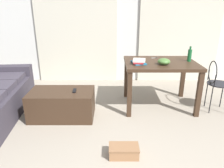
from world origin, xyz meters
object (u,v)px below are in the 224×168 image
at_px(coffee_table, 61,104).
at_px(bowl, 163,61).
at_px(scissors, 154,58).
at_px(tv_remote_primary, 74,91).
at_px(wire_chair, 215,80).
at_px(bottle_near, 189,55).
at_px(book_stack, 138,61).
at_px(craft_table, 159,68).
at_px(shoebox, 123,151).

xyz_separation_m(coffee_table, bowl, (1.59, 0.23, 0.62)).
relative_size(scissors, tv_remote_primary, 0.78).
bearing_deg(bowl, wire_chair, 0.15).
relative_size(bottle_near, book_stack, 0.79).
height_order(craft_table, tv_remote_primary, craft_table).
relative_size(coffee_table, bowl, 4.97).
height_order(coffee_table, bowl, bowl).
height_order(wire_chair, bowl, bowl).
height_order(craft_table, bottle_near, bottle_near).
distance_m(craft_table, book_stack, 0.41).
bearing_deg(bottle_near, shoebox, -129.13).
xyz_separation_m(craft_table, shoebox, (-0.67, -1.37, -0.61)).
relative_size(craft_table, shoebox, 3.35).
height_order(wire_chair, tv_remote_primary, wire_chair).
relative_size(craft_table, wire_chair, 1.38).
bearing_deg(tv_remote_primary, bottle_near, 9.22).
distance_m(wire_chair, book_stack, 1.28).
bearing_deg(wire_chair, tv_remote_primary, -174.16).
bearing_deg(tv_remote_primary, shoebox, -57.69).
distance_m(coffee_table, tv_remote_primary, 0.30).
bearing_deg(craft_table, scissors, 98.27).
bearing_deg(shoebox, wire_chair, 37.87).
bearing_deg(craft_table, bottle_near, 4.15).
xyz_separation_m(craft_table, book_stack, (-0.38, -0.09, 0.14)).
height_order(tv_remote_primary, shoebox, tv_remote_primary).
distance_m(bottle_near, tv_remote_primary, 1.96).
distance_m(craft_table, scissors, 0.30).
bearing_deg(coffee_table, craft_table, 14.42).
bearing_deg(tv_remote_primary, wire_chair, 1.76).
height_order(bottle_near, bowl, bottle_near).
relative_size(craft_table, bowl, 5.95).
distance_m(wire_chair, tv_remote_primary, 2.27).
distance_m(coffee_table, scissors, 1.79).
xyz_separation_m(bowl, book_stack, (-0.38, 0.08, -0.02)).
height_order(coffee_table, wire_chair, wire_chair).
xyz_separation_m(bottle_near, book_stack, (-0.85, -0.13, -0.07)).
bearing_deg(scissors, tv_remote_primary, -152.94).
distance_m(coffee_table, book_stack, 1.39).
height_order(coffee_table, scissors, scissors).
xyz_separation_m(craft_table, wire_chair, (0.87, -0.17, -0.14)).
relative_size(craft_table, book_stack, 3.69).
distance_m(craft_table, bowl, 0.24).
relative_size(scissors, shoebox, 0.33).
bearing_deg(wire_chair, craft_table, 168.74).
xyz_separation_m(coffee_table, shoebox, (0.92, -0.96, -0.15)).
distance_m(coffee_table, shoebox, 1.34).
xyz_separation_m(wire_chair, bottle_near, (-0.40, 0.21, 0.36)).
bearing_deg(tv_remote_primary, craft_table, 12.26).
bearing_deg(tv_remote_primary, book_stack, 13.07).
bearing_deg(bowl, scissors, 96.12).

